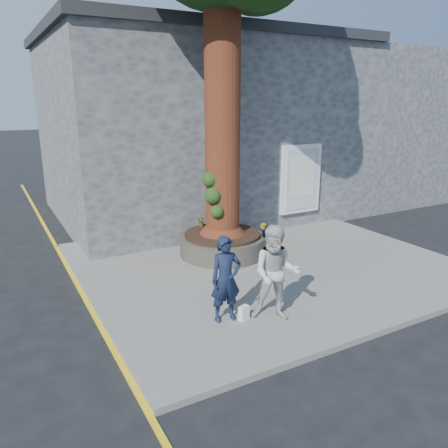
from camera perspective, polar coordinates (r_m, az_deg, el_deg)
ground at (r=10.00m, az=1.31°, el=-8.74°), size 120.00×120.00×0.00m
pavement at (r=11.50m, az=5.29°, el=-5.09°), size 9.00×8.00×0.12m
yellow_line at (r=9.90m, az=-17.46°, el=-9.78°), size 0.10×30.00×0.01m
stone_shop at (r=16.65m, az=-3.74°, el=12.46°), size 10.30×8.30×6.30m
neighbour_shop at (r=21.33m, az=16.55°, el=12.21°), size 6.00×8.00×6.00m
planter at (r=11.84m, az=-0.19°, el=-2.58°), size 2.30×2.30×0.60m
man at (r=8.21m, az=0.24°, el=-7.22°), size 0.64×0.46×1.66m
woman at (r=8.28m, az=6.80°, el=-6.41°), size 1.14×1.10×1.86m
shopping_bag at (r=8.50m, az=2.60°, el=-11.52°), size 0.22×0.17×0.28m
plant_a at (r=12.58m, az=-0.53°, el=0.98°), size 0.25×0.22×0.41m
plant_b at (r=11.38m, az=5.25°, el=-0.81°), size 0.28×0.28×0.37m
plant_c at (r=11.43m, az=5.60°, el=-0.84°), size 0.24×0.24×0.33m
plant_d at (r=12.33m, az=-2.93°, el=0.38°), size 0.33×0.34×0.29m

